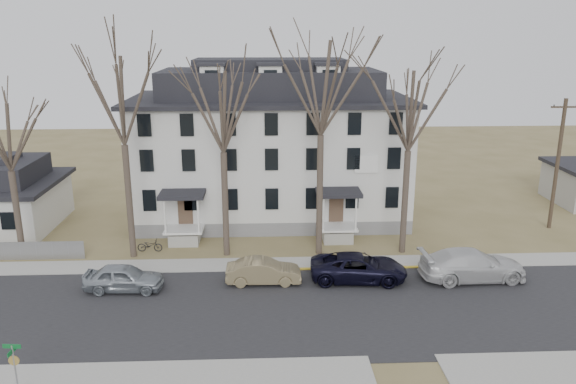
{
  "coord_description": "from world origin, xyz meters",
  "views": [
    {
      "loc": [
        -2.5,
        -24.27,
        13.93
      ],
      "look_at": [
        -1.05,
        9.0,
        4.41
      ],
      "focal_mm": 35.0,
      "sensor_mm": 36.0,
      "label": 1
    }
  ],
  "objects_px": {
    "tree_far_left": "(121,95)",
    "tree_mid_right": "(411,105)",
    "tree_mid_left": "(222,106)",
    "tree_center": "(321,81)",
    "boarding_house": "(271,148)",
    "car_tan": "(264,272)",
    "car_navy": "(358,268)",
    "car_white": "(472,265)",
    "street_sign": "(14,364)",
    "tree_bungalow": "(6,132)",
    "bicycle_left": "(150,246)",
    "utility_pole_far": "(558,163)",
    "car_silver": "(124,278)"
  },
  "relations": [
    {
      "from": "car_navy",
      "to": "street_sign",
      "type": "bearing_deg",
      "value": 129.17
    },
    {
      "from": "utility_pole_far",
      "to": "car_white",
      "type": "xyz_separation_m",
      "value": [
        -8.99,
        -8.65,
        -4.02
      ]
    },
    {
      "from": "tree_bungalow",
      "to": "car_white",
      "type": "relative_size",
      "value": 1.76
    },
    {
      "from": "tree_mid_left",
      "to": "car_silver",
      "type": "distance_m",
      "value": 11.53
    },
    {
      "from": "car_tan",
      "to": "utility_pole_far",
      "type": "bearing_deg",
      "value": -67.35
    },
    {
      "from": "utility_pole_far",
      "to": "bicycle_left",
      "type": "height_order",
      "value": "utility_pole_far"
    },
    {
      "from": "car_navy",
      "to": "tree_mid_left",
      "type": "bearing_deg",
      "value": 65.94
    },
    {
      "from": "car_white",
      "to": "bicycle_left",
      "type": "relative_size",
      "value": 3.76
    },
    {
      "from": "tree_mid_left",
      "to": "tree_center",
      "type": "distance_m",
      "value": 6.18
    },
    {
      "from": "boarding_house",
      "to": "car_white",
      "type": "height_order",
      "value": "boarding_house"
    },
    {
      "from": "tree_bungalow",
      "to": "car_silver",
      "type": "height_order",
      "value": "tree_bungalow"
    },
    {
      "from": "car_silver",
      "to": "car_navy",
      "type": "xyz_separation_m",
      "value": [
        13.26,
        0.78,
        0.03
      ]
    },
    {
      "from": "tree_mid_right",
      "to": "bicycle_left",
      "type": "height_order",
      "value": "tree_mid_right"
    },
    {
      "from": "tree_mid_right",
      "to": "tree_mid_left",
      "type": "bearing_deg",
      "value": 180.0
    },
    {
      "from": "tree_bungalow",
      "to": "car_navy",
      "type": "height_order",
      "value": "tree_bungalow"
    },
    {
      "from": "tree_center",
      "to": "car_silver",
      "type": "bearing_deg",
      "value": -156.06
    },
    {
      "from": "boarding_house",
      "to": "bicycle_left",
      "type": "height_order",
      "value": "boarding_house"
    },
    {
      "from": "car_silver",
      "to": "bicycle_left",
      "type": "distance_m",
      "value": 5.73
    },
    {
      "from": "car_navy",
      "to": "car_white",
      "type": "distance_m",
      "value": 6.63
    },
    {
      "from": "car_tan",
      "to": "car_navy",
      "type": "xyz_separation_m",
      "value": [
        5.5,
        0.17,
        0.07
      ]
    },
    {
      "from": "tree_bungalow",
      "to": "bicycle_left",
      "type": "xyz_separation_m",
      "value": [
        7.94,
        0.66,
        -7.69
      ]
    },
    {
      "from": "tree_mid_left",
      "to": "tree_mid_right",
      "type": "xyz_separation_m",
      "value": [
        11.5,
        0.0,
        0.0
      ]
    },
    {
      "from": "tree_far_left",
      "to": "street_sign",
      "type": "distance_m",
      "value": 17.15
    },
    {
      "from": "tree_center",
      "to": "car_white",
      "type": "xyz_separation_m",
      "value": [
        8.51,
        -4.45,
        -10.2
      ]
    },
    {
      "from": "street_sign",
      "to": "boarding_house",
      "type": "bearing_deg",
      "value": 70.99
    },
    {
      "from": "boarding_house",
      "to": "street_sign",
      "type": "relative_size",
      "value": 8.3
    },
    {
      "from": "tree_bungalow",
      "to": "car_silver",
      "type": "xyz_separation_m",
      "value": [
        7.62,
        -5.05,
        -7.37
      ]
    },
    {
      "from": "tree_mid_right",
      "to": "car_navy",
      "type": "height_order",
      "value": "tree_mid_right"
    },
    {
      "from": "utility_pole_far",
      "to": "tree_center",
      "type": "bearing_deg",
      "value": -166.5
    },
    {
      "from": "car_white",
      "to": "street_sign",
      "type": "bearing_deg",
      "value": 112.58
    },
    {
      "from": "utility_pole_far",
      "to": "tree_mid_right",
      "type": "bearing_deg",
      "value": -160.71
    },
    {
      "from": "tree_far_left",
      "to": "bicycle_left",
      "type": "distance_m",
      "value": 9.98
    },
    {
      "from": "tree_center",
      "to": "utility_pole_far",
      "type": "relative_size",
      "value": 1.55
    },
    {
      "from": "tree_center",
      "to": "tree_mid_left",
      "type": "bearing_deg",
      "value": 180.0
    },
    {
      "from": "boarding_house",
      "to": "car_tan",
      "type": "xyz_separation_m",
      "value": [
        -0.61,
        -12.6,
        -4.67
      ]
    },
    {
      "from": "tree_far_left",
      "to": "tree_mid_right",
      "type": "height_order",
      "value": "tree_far_left"
    },
    {
      "from": "tree_center",
      "to": "car_tan",
      "type": "xyz_separation_m",
      "value": [
        -3.61,
        -4.44,
        -10.38
      ]
    },
    {
      "from": "tree_far_left",
      "to": "car_navy",
      "type": "xyz_separation_m",
      "value": [
        13.89,
        -4.28,
        -9.57
      ]
    },
    {
      "from": "boarding_house",
      "to": "car_white",
      "type": "bearing_deg",
      "value": -47.59
    },
    {
      "from": "utility_pole_far",
      "to": "bicycle_left",
      "type": "distance_m",
      "value": 29.13
    },
    {
      "from": "tree_bungalow",
      "to": "car_navy",
      "type": "bearing_deg",
      "value": -11.57
    },
    {
      "from": "boarding_house",
      "to": "tree_far_left",
      "type": "height_order",
      "value": "tree_far_left"
    },
    {
      "from": "tree_mid_right",
      "to": "car_tan",
      "type": "bearing_deg",
      "value": -154.01
    },
    {
      "from": "car_silver",
      "to": "street_sign",
      "type": "distance_m",
      "value": 9.9
    },
    {
      "from": "tree_bungalow",
      "to": "tree_far_left",
      "type": "bearing_deg",
      "value": 0.0
    },
    {
      "from": "boarding_house",
      "to": "tree_bungalow",
      "type": "relative_size",
      "value": 1.93
    },
    {
      "from": "tree_center",
      "to": "bicycle_left",
      "type": "height_order",
      "value": "tree_center"
    },
    {
      "from": "car_tan",
      "to": "street_sign",
      "type": "relative_size",
      "value": 1.71
    },
    {
      "from": "boarding_house",
      "to": "bicycle_left",
      "type": "bearing_deg",
      "value": -137.1
    },
    {
      "from": "tree_far_left",
      "to": "tree_mid_left",
      "type": "distance_m",
      "value": 6.05
    }
  ]
}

